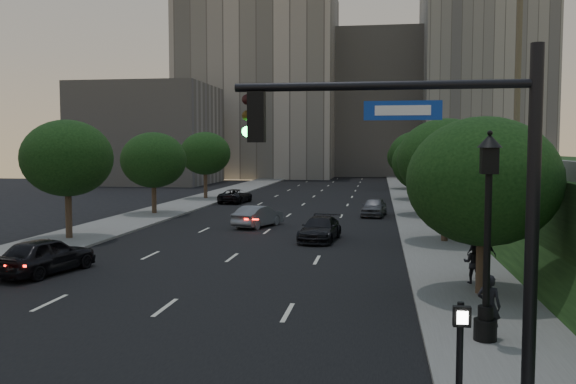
% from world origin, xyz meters
% --- Properties ---
extents(ground, '(160.00, 160.00, 0.00)m').
position_xyz_m(ground, '(0.00, 0.00, 0.00)').
color(ground, black).
rests_on(ground, ground).
extents(road_surface, '(16.00, 140.00, 0.02)m').
position_xyz_m(road_surface, '(0.00, 30.00, 0.01)').
color(road_surface, black).
rests_on(road_surface, ground).
extents(sidewalk_right, '(4.50, 140.00, 0.15)m').
position_xyz_m(sidewalk_right, '(10.25, 30.00, 0.07)').
color(sidewalk_right, slate).
rests_on(sidewalk_right, ground).
extents(sidewalk_left, '(4.50, 140.00, 0.15)m').
position_xyz_m(sidewalk_left, '(-10.25, 30.00, 0.07)').
color(sidewalk_left, slate).
rests_on(sidewalk_left, ground).
extents(parapet_wall, '(0.35, 90.00, 0.70)m').
position_xyz_m(parapet_wall, '(13.50, 28.00, 4.35)').
color(parapet_wall, slate).
rests_on(parapet_wall, embankment).
extents(office_block_left, '(26.00, 20.00, 32.00)m').
position_xyz_m(office_block_left, '(-14.00, 92.00, 16.00)').
color(office_block_left, gray).
rests_on(office_block_left, ground).
extents(office_block_mid, '(22.00, 18.00, 26.00)m').
position_xyz_m(office_block_mid, '(6.00, 102.00, 13.00)').
color(office_block_mid, gray).
rests_on(office_block_mid, ground).
extents(office_block_right, '(20.00, 22.00, 36.00)m').
position_xyz_m(office_block_right, '(24.00, 96.00, 18.00)').
color(office_block_right, gray).
rests_on(office_block_right, ground).
extents(office_block_filler, '(18.00, 16.00, 14.00)m').
position_xyz_m(office_block_filler, '(-26.00, 70.00, 7.00)').
color(office_block_filler, gray).
rests_on(office_block_filler, ground).
extents(tree_right_a, '(5.20, 5.20, 6.24)m').
position_xyz_m(tree_right_a, '(10.30, 8.00, 4.02)').
color(tree_right_a, '#38281C').
rests_on(tree_right_a, ground).
extents(tree_right_b, '(5.20, 5.20, 6.74)m').
position_xyz_m(tree_right_b, '(10.30, 20.00, 4.52)').
color(tree_right_b, '#38281C').
rests_on(tree_right_b, ground).
extents(tree_right_c, '(5.20, 5.20, 6.24)m').
position_xyz_m(tree_right_c, '(10.30, 33.00, 4.02)').
color(tree_right_c, '#38281C').
rests_on(tree_right_c, ground).
extents(tree_right_d, '(5.20, 5.20, 6.74)m').
position_xyz_m(tree_right_d, '(10.30, 47.00, 4.52)').
color(tree_right_d, '#38281C').
rests_on(tree_right_d, ground).
extents(tree_right_e, '(5.20, 5.20, 6.24)m').
position_xyz_m(tree_right_e, '(10.30, 62.00, 4.02)').
color(tree_right_e, '#38281C').
rests_on(tree_right_e, ground).
extents(tree_left_b, '(5.00, 5.00, 6.71)m').
position_xyz_m(tree_left_b, '(-10.30, 18.00, 4.58)').
color(tree_left_b, '#38281C').
rests_on(tree_left_b, ground).
extents(tree_left_c, '(5.00, 5.00, 6.34)m').
position_xyz_m(tree_left_c, '(-10.30, 31.00, 4.21)').
color(tree_left_c, '#38281C').
rests_on(tree_left_c, ground).
extents(tree_left_d, '(5.00, 5.00, 6.71)m').
position_xyz_m(tree_left_d, '(-10.30, 45.00, 4.58)').
color(tree_left_d, '#38281C').
rests_on(tree_left_d, ground).
extents(traffic_signal_mast, '(5.68, 0.56, 7.00)m').
position_xyz_m(traffic_signal_mast, '(8.40, -2.21, 3.67)').
color(traffic_signal_mast, black).
rests_on(traffic_signal_mast, ground).
extents(street_lamp, '(0.64, 0.64, 5.62)m').
position_xyz_m(street_lamp, '(9.57, 2.69, 2.63)').
color(street_lamp, black).
rests_on(street_lamp, ground).
extents(pedestrian_signal, '(0.30, 0.33, 2.50)m').
position_xyz_m(pedestrian_signal, '(8.21, -2.83, 1.57)').
color(pedestrian_signal, black).
rests_on(pedestrian_signal, ground).
extents(sedan_near_left, '(2.81, 4.84, 1.55)m').
position_xyz_m(sedan_near_left, '(-6.68, 9.37, 0.77)').
color(sedan_near_left, black).
rests_on(sedan_near_left, ground).
extents(sedan_mid_left, '(2.82, 4.57, 1.42)m').
position_xyz_m(sedan_mid_left, '(-0.98, 25.14, 0.71)').
color(sedan_mid_left, slate).
rests_on(sedan_mid_left, ground).
extents(sedan_far_left, '(2.60, 4.85, 1.30)m').
position_xyz_m(sedan_far_left, '(-6.44, 41.64, 0.65)').
color(sedan_far_left, black).
rests_on(sedan_far_left, ground).
extents(sedan_near_right, '(2.32, 4.75, 1.33)m').
position_xyz_m(sedan_near_right, '(3.57, 19.86, 0.67)').
color(sedan_near_right, black).
rests_on(sedan_near_right, ground).
extents(sedan_far_right, '(2.11, 4.31, 1.42)m').
position_xyz_m(sedan_far_right, '(6.41, 32.47, 0.71)').
color(sedan_far_right, '#595A61').
rests_on(sedan_far_right, ground).
extents(pedestrian_a, '(0.72, 0.60, 1.68)m').
position_xyz_m(pedestrian_a, '(9.70, 2.98, 0.99)').
color(pedestrian_a, black).
rests_on(pedestrian_a, sidewalk_right).
extents(pedestrian_b, '(0.89, 0.78, 1.54)m').
position_xyz_m(pedestrian_b, '(10.27, 9.54, 0.92)').
color(pedestrian_b, black).
rests_on(pedestrian_b, sidewalk_right).
extents(pedestrian_c, '(1.13, 0.65, 1.81)m').
position_xyz_m(pedestrian_c, '(10.72, 10.55, 1.05)').
color(pedestrian_c, black).
rests_on(pedestrian_c, sidewalk_right).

